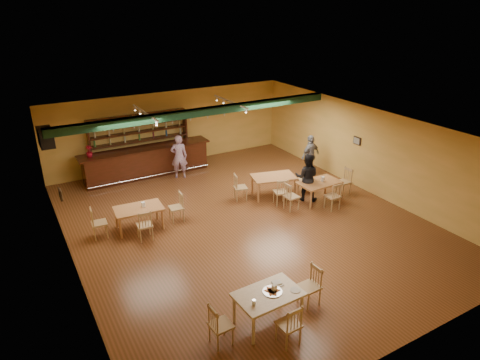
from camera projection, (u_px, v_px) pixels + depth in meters
floor at (244, 222)px, 13.19m from camera, size 12.00×12.00×0.00m
ceiling_beam at (203, 112)px, 14.29m from camera, size 10.00×0.30×0.25m
track_rail_left at (145, 113)px, 13.92m from camera, size 0.05×2.50×0.05m
track_rail_right at (230, 102)px, 15.38m from camera, size 0.05×2.50×0.05m
ac_unit at (46, 137)px, 13.41m from camera, size 0.34×0.70×0.48m
picture_left at (60, 194)px, 11.04m from camera, size 0.04×0.34×0.28m
picture_right at (357, 141)px, 15.19m from camera, size 0.04×0.34×0.28m
bar_counter at (147, 162)px, 16.45m from camera, size 5.04×0.85×1.13m
back_bar_hutch at (140, 143)px, 16.72m from camera, size 3.90×0.40×2.28m
poinsettia at (89, 151)px, 15.19m from camera, size 0.31×0.31×0.43m
dining_table_a at (139, 218)px, 12.68m from camera, size 1.46×0.95×0.70m
dining_table_b at (273, 186)px, 14.80m from camera, size 1.65×1.22×0.74m
dining_table_d at (319, 191)px, 14.41m from camera, size 1.44×0.89×0.71m
near_table at (268, 308)px, 8.97m from camera, size 1.42×0.95×0.74m
pizza_tray at (272, 292)px, 8.87m from camera, size 0.50×0.50×0.01m
parmesan_shaker at (254, 302)px, 8.48m from camera, size 0.08×0.08×0.11m
napkin_stack at (277, 283)px, 9.14m from camera, size 0.22×0.18×0.03m
pizza_server at (277, 288)px, 8.97m from camera, size 0.32×0.10×0.00m
side_plate at (295, 290)px, 8.92m from camera, size 0.23×0.23×0.01m
patron_bar at (179, 157)px, 16.14m from camera, size 0.72×0.60×1.70m
patron_right_a at (307, 177)px, 14.35m from camera, size 1.02×1.00×1.65m
patron_right_b at (310, 155)px, 16.37m from camera, size 1.01×0.59×1.62m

